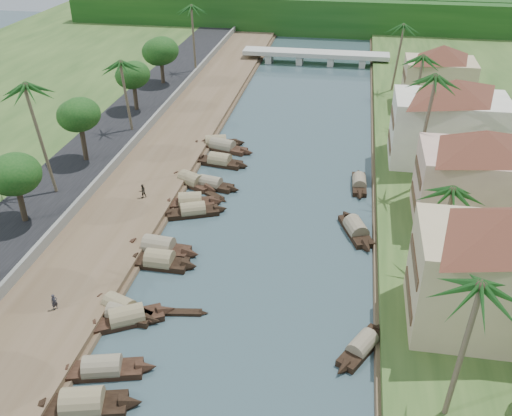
% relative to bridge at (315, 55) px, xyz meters
% --- Properties ---
extents(ground, '(220.00, 220.00, 0.00)m').
position_rel_bridge_xyz_m(ground, '(-0.00, -72.00, -1.72)').
color(ground, '#34494E').
rests_on(ground, ground).
extents(left_bank, '(10.00, 180.00, 0.80)m').
position_rel_bridge_xyz_m(left_bank, '(-16.00, -52.00, -1.32)').
color(left_bank, brown).
rests_on(left_bank, ground).
extents(right_bank, '(16.00, 180.00, 1.20)m').
position_rel_bridge_xyz_m(right_bank, '(19.00, -52.00, -1.12)').
color(right_bank, '#2A471C').
rests_on(right_bank, ground).
extents(road, '(8.00, 180.00, 1.40)m').
position_rel_bridge_xyz_m(road, '(-24.50, -52.00, -1.02)').
color(road, black).
rests_on(road, ground).
extents(retaining_wall, '(0.40, 180.00, 1.10)m').
position_rel_bridge_xyz_m(retaining_wall, '(-20.20, -52.00, -0.37)').
color(retaining_wall, slate).
rests_on(retaining_wall, left_bank).
extents(treeline, '(120.00, 14.00, 8.00)m').
position_rel_bridge_xyz_m(treeline, '(-0.00, 28.00, 2.28)').
color(treeline, '#113D10').
rests_on(treeline, ground).
extents(bridge, '(28.00, 4.00, 2.40)m').
position_rel_bridge_xyz_m(bridge, '(0.00, 0.00, 0.00)').
color(bridge, '#ACADA2').
rests_on(bridge, ground).
extents(building_near, '(14.85, 14.85, 10.20)m').
position_rel_bridge_xyz_m(building_near, '(18.99, -74.00, 4.66)').
color(building_near, tan).
rests_on(building_near, right_bank).
extents(building_mid, '(14.11, 14.11, 9.70)m').
position_rel_bridge_xyz_m(building_mid, '(19.99, -58.00, 4.41)').
color(building_mid, beige).
rests_on(building_mid, right_bank).
extents(building_far, '(15.59, 15.59, 10.20)m').
position_rel_bridge_xyz_m(building_far, '(18.99, -44.00, 4.66)').
color(building_far, '#EDEACF').
rests_on(building_far, right_bank).
extents(building_distant, '(12.62, 12.62, 9.20)m').
position_rel_bridge_xyz_m(building_distant, '(19.99, -24.00, 4.16)').
color(building_distant, tan).
rests_on(building_distant, right_bank).
extents(sampan_0, '(8.14, 3.54, 2.12)m').
position_rel_bridge_xyz_m(sampan_0, '(-8.82, -82.83, -1.31)').
color(sampan_0, black).
rests_on(sampan_0, ground).
extents(sampan_1, '(8.43, 3.81, 2.42)m').
position_rel_bridge_xyz_m(sampan_1, '(-8.84, -86.12, -1.30)').
color(sampan_1, black).
rests_on(sampan_1, ground).
extents(sampan_2, '(7.87, 5.40, 2.15)m').
position_rel_bridge_xyz_m(sampan_2, '(-9.07, -77.31, -1.31)').
color(sampan_2, black).
rests_on(sampan_2, ground).
extents(sampan_3, '(6.85, 1.83, 1.88)m').
position_rel_bridge_xyz_m(sampan_3, '(-9.62, -76.92, -1.32)').
color(sampan_3, black).
rests_on(sampan_3, ground).
extents(sampan_4, '(7.27, 4.08, 2.07)m').
position_rel_bridge_xyz_m(sampan_4, '(-10.16, -76.11, -1.31)').
color(sampan_4, black).
rests_on(sampan_4, ground).
extents(sampan_5, '(7.44, 2.19, 2.35)m').
position_rel_bridge_xyz_m(sampan_5, '(-8.92, -69.29, -1.30)').
color(sampan_5, black).
rests_on(sampan_5, ground).
extents(sampan_6, '(8.52, 2.66, 2.47)m').
position_rel_bridge_xyz_m(sampan_6, '(-9.69, -67.17, -1.30)').
color(sampan_6, black).
rests_on(sampan_6, ground).
extents(sampan_7, '(7.67, 4.30, 2.06)m').
position_rel_bridge_xyz_m(sampan_7, '(-8.30, -59.85, -1.31)').
color(sampan_7, black).
rests_on(sampan_7, ground).
extents(sampan_8, '(7.56, 3.66, 2.28)m').
position_rel_bridge_xyz_m(sampan_8, '(-9.10, -57.97, -1.30)').
color(sampan_8, black).
rests_on(sampan_8, ground).
extents(sampan_9, '(7.77, 3.06, 1.97)m').
position_rel_bridge_xyz_m(sampan_9, '(-7.98, -53.40, -1.31)').
color(sampan_9, black).
rests_on(sampan_9, ground).
extents(sampan_10, '(7.84, 5.22, 2.20)m').
position_rel_bridge_xyz_m(sampan_10, '(-10.36, -53.09, -1.31)').
color(sampan_10, black).
rests_on(sampan_10, ground).
extents(sampan_11, '(7.99, 2.98, 2.24)m').
position_rel_bridge_xyz_m(sampan_11, '(-8.23, -47.25, -1.31)').
color(sampan_11, black).
rests_on(sampan_11, ground).
extents(sampan_12, '(9.40, 4.06, 2.21)m').
position_rel_bridge_xyz_m(sampan_12, '(-8.89, -42.78, -1.31)').
color(sampan_12, black).
rests_on(sampan_12, ground).
extents(sampan_13, '(8.31, 3.91, 2.23)m').
position_rel_bridge_xyz_m(sampan_13, '(-10.03, -41.75, -1.31)').
color(sampan_13, black).
rests_on(sampan_13, ground).
extents(sampan_14, '(4.71, 7.01, 1.82)m').
position_rel_bridge_xyz_m(sampan_14, '(9.67, -77.35, -1.32)').
color(sampan_14, black).
rests_on(sampan_14, ground).
extents(sampan_15, '(4.44, 8.18, 2.18)m').
position_rel_bridge_xyz_m(sampan_15, '(8.90, -60.65, -1.31)').
color(sampan_15, black).
rests_on(sampan_15, ground).
extents(sampan_16, '(1.78, 7.59, 1.89)m').
position_rel_bridge_xyz_m(sampan_16, '(9.11, -50.29, -1.32)').
color(sampan_16, black).
rests_on(sampan_16, ground).
extents(canoe_1, '(4.48, 1.34, 0.71)m').
position_rel_bridge_xyz_m(canoe_1, '(-4.98, -75.53, -1.62)').
color(canoe_1, black).
rests_on(canoe_1, ground).
extents(canoe_2, '(5.21, 3.89, 0.83)m').
position_rel_bridge_xyz_m(canoe_2, '(-7.67, -55.10, -1.62)').
color(canoe_2, black).
rests_on(canoe_2, ground).
extents(palm_0, '(3.20, 3.20, 11.95)m').
position_rel_bridge_xyz_m(palm_0, '(15.00, -83.38, 9.62)').
color(palm_0, brown).
rests_on(palm_0, ground).
extents(palm_1, '(3.20, 3.20, 9.51)m').
position_rel_bridge_xyz_m(palm_1, '(16.00, -67.21, 7.27)').
color(palm_1, brown).
rests_on(palm_1, ground).
extents(palm_2, '(3.20, 3.20, 14.41)m').
position_rel_bridge_xyz_m(palm_2, '(15.00, -52.33, 11.98)').
color(palm_2, brown).
rests_on(palm_2, ground).
extents(palm_3, '(3.20, 3.20, 11.32)m').
position_rel_bridge_xyz_m(palm_3, '(16.00, -33.25, 9.02)').
color(palm_3, brown).
rests_on(palm_3, ground).
extents(palm_5, '(3.20, 3.20, 13.51)m').
position_rel_bridge_xyz_m(palm_5, '(-24.00, -59.76, 11.33)').
color(palm_5, brown).
rests_on(palm_5, ground).
extents(palm_6, '(3.20, 3.20, 10.81)m').
position_rel_bridge_xyz_m(palm_6, '(-22.00, -41.29, 8.73)').
color(palm_6, brown).
rests_on(palm_6, ground).
extents(palm_7, '(3.20, 3.20, 11.94)m').
position_rel_bridge_xyz_m(palm_7, '(14.00, -17.45, 9.62)').
color(palm_7, brown).
rests_on(palm_7, ground).
extents(palm_8, '(3.20, 3.20, 12.65)m').
position_rel_bridge_xyz_m(palm_8, '(-20.50, -12.78, 10.49)').
color(palm_8, brown).
rests_on(palm_8, ground).
extents(tree_2, '(4.89, 4.89, 7.15)m').
position_rel_bridge_xyz_m(tree_2, '(-24.00, -65.94, 4.74)').
color(tree_2, '#3E3023').
rests_on(tree_2, ground).
extents(tree_3, '(4.70, 4.70, 7.70)m').
position_rel_bridge_xyz_m(tree_3, '(-24.00, -51.39, 5.34)').
color(tree_3, '#3E3023').
rests_on(tree_3, ground).
extents(tree_4, '(4.57, 4.57, 7.07)m').
position_rel_bridge_xyz_m(tree_4, '(-24.00, -33.58, 4.77)').
color(tree_4, '#3E3023').
rests_on(tree_4, ground).
extents(tree_5, '(5.39, 5.39, 7.54)m').
position_rel_bridge_xyz_m(tree_5, '(-24.00, -20.67, 4.93)').
color(tree_5, '#3E3023').
rests_on(tree_5, ground).
extents(tree_6, '(4.25, 4.25, 6.49)m').
position_rel_bridge_xyz_m(tree_6, '(24.00, -40.39, 4.12)').
color(tree_6, '#3E3023').
rests_on(tree_6, ground).
extents(person_near, '(0.60, 0.63, 1.45)m').
position_rel_bridge_xyz_m(person_near, '(-14.99, -77.60, -0.20)').
color(person_near, '#282830').
rests_on(person_near, left_bank).
extents(person_far, '(0.96, 0.96, 1.57)m').
position_rel_bridge_xyz_m(person_far, '(-14.33, -58.38, -0.14)').
color(person_far, '#322C23').
rests_on(person_far, left_bank).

